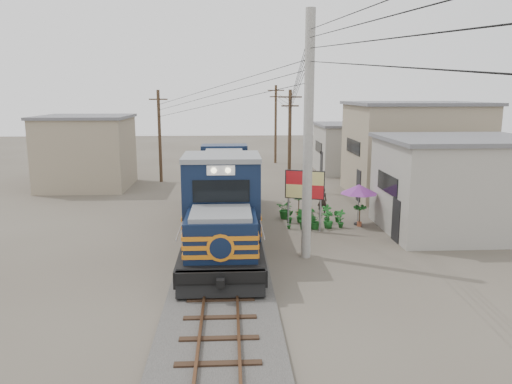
{
  "coord_description": "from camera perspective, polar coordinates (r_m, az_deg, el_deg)",
  "views": [
    {
      "loc": [
        0.35,
        -20.46,
        6.81
      ],
      "look_at": [
        1.56,
        2.54,
        2.2
      ],
      "focal_mm": 35.0,
      "sensor_mm": 36.0,
      "label": 1
    }
  ],
  "objects": [
    {
      "name": "locomotive",
      "position": [
        24.36,
        -3.76,
        -0.52
      ],
      "size": [
        3.12,
        17.02,
        4.22
      ],
      "color": "black",
      "rests_on": "ground"
    },
    {
      "name": "shophouse_back",
      "position": [
        44.03,
        11.05,
        4.98
      ],
      "size": [
        6.3,
        6.3,
        4.2
      ],
      "color": "gray",
      "rests_on": "ground"
    },
    {
      "name": "utility_pole_main",
      "position": [
        20.29,
        5.98,
        6.14
      ],
      "size": [
        0.4,
        0.4,
        10.0
      ],
      "color": "#9E9B93",
      "rests_on": "ground"
    },
    {
      "name": "ballast",
      "position": [
        31.2,
        -3.58,
        -1.16
      ],
      "size": [
        3.6,
        70.0,
        0.16
      ],
      "primitive_type": "cube",
      "color": "#595651",
      "rests_on": "ground"
    },
    {
      "name": "vendor",
      "position": [
        28.46,
        7.57,
        -1.02
      ],
      "size": [
        0.59,
        0.41,
        1.55
      ],
      "primitive_type": "imported",
      "rotation": [
        0.0,
        0.0,
        3.21
      ],
      "color": "black",
      "rests_on": "ground"
    },
    {
      "name": "ground",
      "position": [
        21.57,
        -3.81,
        -7.11
      ],
      "size": [
        120.0,
        120.0,
        0.0
      ],
      "primitive_type": "plane",
      "color": "#473F35",
      "rests_on": "ground"
    },
    {
      "name": "wooden_pole_left",
      "position": [
        38.95,
        -10.96,
        6.5
      ],
      "size": [
        1.6,
        0.24,
        7.0
      ],
      "color": "#4C3826",
      "rests_on": "ground"
    },
    {
      "name": "market_umbrella",
      "position": [
        26.29,
        11.68,
        0.3
      ],
      "size": [
        2.02,
        2.02,
        2.15
      ],
      "rotation": [
        0.0,
        0.0,
        0.04
      ],
      "color": "black",
      "rests_on": "ground"
    },
    {
      "name": "power_lines",
      "position": [
        28.97,
        -4.08,
        12.78
      ],
      "size": [
        9.65,
        19.0,
        3.3
      ],
      "color": "black",
      "rests_on": "ground"
    },
    {
      "name": "billboard",
      "position": [
        24.77,
        5.59,
        0.62
      ],
      "size": [
        1.9,
        0.75,
        3.04
      ],
      "rotation": [
        0.0,
        0.0,
        -0.33
      ],
      "color": "#99999E",
      "rests_on": "ground"
    },
    {
      "name": "shophouse_left",
      "position": [
        38.13,
        -18.79,
        4.39
      ],
      "size": [
        6.3,
        6.3,
        5.2
      ],
      "color": "gray",
      "rests_on": "ground"
    },
    {
      "name": "wooden_pole_far",
      "position": [
        48.75,
        2.26,
        7.93
      ],
      "size": [
        1.6,
        0.24,
        7.5
      ],
      "color": "#4C3826",
      "rests_on": "ground"
    },
    {
      "name": "plant_nursery",
      "position": [
        26.38,
        5.64,
        -2.65
      ],
      "size": [
        3.51,
        3.27,
        1.08
      ],
      "color": "#17511A",
      "rests_on": "ground"
    },
    {
      "name": "shophouse_front",
      "position": [
        26.35,
        22.08,
        0.76
      ],
      "size": [
        7.35,
        6.3,
        4.7
      ],
      "color": "gray",
      "rests_on": "ground"
    },
    {
      "name": "shophouse_mid",
      "position": [
        34.86,
        17.47,
        4.71
      ],
      "size": [
        8.4,
        7.35,
        6.2
      ],
      "color": "gray",
      "rests_on": "ground"
    },
    {
      "name": "track",
      "position": [
        31.16,
        -3.58,
        -0.84
      ],
      "size": [
        1.15,
        70.0,
        0.12
      ],
      "color": "#51331E",
      "rests_on": "ground"
    },
    {
      "name": "wooden_pole_mid",
      "position": [
        34.85,
        3.87,
        6.14
      ],
      "size": [
        1.6,
        0.24,
        7.0
      ],
      "color": "#4C3826",
      "rests_on": "ground"
    }
  ]
}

